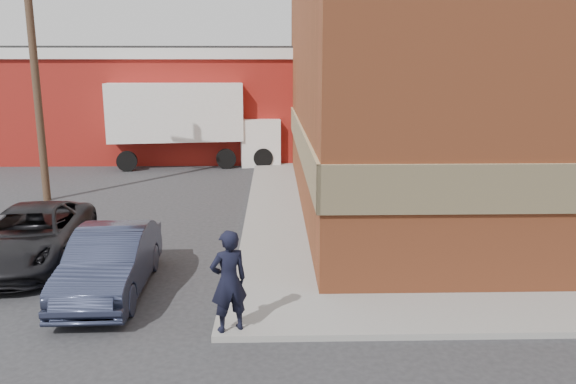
# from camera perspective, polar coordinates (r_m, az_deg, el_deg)

# --- Properties ---
(ground) EXTENTS (90.00, 90.00, 0.00)m
(ground) POSITION_cam_1_polar(r_m,az_deg,el_deg) (11.65, -4.33, -10.92)
(ground) COLOR #28282B
(ground) RESTS_ON ground
(brick_building) EXTENTS (14.25, 18.25, 9.36)m
(brick_building) POSITION_cam_1_polar(r_m,az_deg,el_deg) (21.20, 20.89, 11.89)
(brick_building) COLOR #A74F2B
(brick_building) RESTS_ON ground
(sidewalk_west) EXTENTS (1.80, 18.00, 0.12)m
(sidewalk_west) POSITION_cam_1_polar(r_m,az_deg,el_deg) (20.20, -1.41, -0.54)
(sidewalk_west) COLOR gray
(sidewalk_west) RESTS_ON ground
(warehouse) EXTENTS (16.30, 8.30, 5.60)m
(warehouse) POSITION_cam_1_polar(r_m,az_deg,el_deg) (31.43, -13.75, 8.88)
(warehouse) COLOR maroon
(warehouse) RESTS_ON ground
(utility_pole) EXTENTS (2.00, 0.26, 9.00)m
(utility_pole) POSITION_cam_1_polar(r_m,az_deg,el_deg) (21.27, -24.37, 11.77)
(utility_pole) COLOR #4A3425
(utility_pole) RESTS_ON ground
(man) EXTENTS (0.79, 0.67, 1.82)m
(man) POSITION_cam_1_polar(r_m,az_deg,el_deg) (9.84, -6.05, -8.99)
(man) COLOR black
(man) RESTS_ON sidewalk_south
(sedan) EXTENTS (1.54, 4.15, 1.36)m
(sedan) POSITION_cam_1_polar(r_m,az_deg,el_deg) (12.34, -17.60, -6.76)
(sedan) COLOR #2B3149
(sedan) RESTS_ON ground
(suv_a) EXTENTS (2.71, 5.07, 1.36)m
(suv_a) POSITION_cam_1_polar(r_m,az_deg,el_deg) (14.85, -24.68, -4.08)
(suv_a) COLOR black
(suv_a) RESTS_ON ground
(box_truck) EXTENTS (8.20, 3.40, 3.93)m
(box_truck) POSITION_cam_1_polar(r_m,az_deg,el_deg) (27.15, -9.66, 7.38)
(box_truck) COLOR white
(box_truck) RESTS_ON ground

